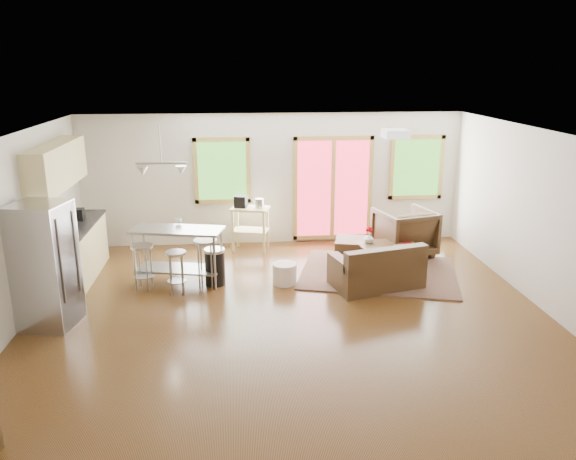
{
  "coord_description": "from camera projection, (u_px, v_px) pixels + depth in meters",
  "views": [
    {
      "loc": [
        -0.72,
        -7.44,
        3.51
      ],
      "look_at": [
        0.0,
        0.3,
        1.2
      ],
      "focal_mm": 35.0,
      "sensor_mm": 36.0,
      "label": 1
    }
  ],
  "objects": [
    {
      "name": "floor",
      "position": [
        290.0,
        315.0,
        8.17
      ],
      "size": [
        7.5,
        7.0,
        0.02
      ],
      "primitive_type": "cube",
      "color": "#3C240E",
      "rests_on": "ground"
    },
    {
      "name": "ceiling",
      "position": [
        290.0,
        134.0,
        7.42
      ],
      "size": [
        7.5,
        7.0,
        0.02
      ],
      "primitive_type": "cube",
      "color": "silver",
      "rests_on": "ground"
    },
    {
      "name": "back_wall",
      "position": [
        273.0,
        179.0,
        11.15
      ],
      "size": [
        7.5,
        0.02,
        2.6
      ],
      "primitive_type": "cube",
      "color": "beige",
      "rests_on": "ground"
    },
    {
      "name": "left_wall",
      "position": [
        9.0,
        237.0,
        7.46
      ],
      "size": [
        0.02,
        7.0,
        2.6
      ],
      "primitive_type": "cube",
      "color": "beige",
      "rests_on": "ground"
    },
    {
      "name": "right_wall",
      "position": [
        548.0,
        222.0,
        8.13
      ],
      "size": [
        0.02,
        7.0,
        2.6
      ],
      "primitive_type": "cube",
      "color": "beige",
      "rests_on": "ground"
    },
    {
      "name": "front_wall",
      "position": [
        333.0,
        354.0,
        4.45
      ],
      "size": [
        7.5,
        0.02,
        2.6
      ],
      "primitive_type": "cube",
      "color": "beige",
      "rests_on": "ground"
    },
    {
      "name": "window_left",
      "position": [
        222.0,
        171.0,
        10.95
      ],
      "size": [
        1.1,
        0.05,
        1.3
      ],
      "color": "#2D5E1E",
      "rests_on": "back_wall"
    },
    {
      "name": "french_doors",
      "position": [
        333.0,
        189.0,
        11.26
      ],
      "size": [
        1.6,
        0.05,
        2.1
      ],
      "color": "#C3263C",
      "rests_on": "back_wall"
    },
    {
      "name": "window_right",
      "position": [
        417.0,
        167.0,
        11.3
      ],
      "size": [
        1.1,
        0.05,
        1.3
      ],
      "color": "#2D5E1E",
      "rests_on": "back_wall"
    },
    {
      "name": "rug",
      "position": [
        378.0,
        273.0,
        9.77
      ],
      "size": [
        3.08,
        2.66,
        0.03
      ],
      "primitive_type": "cube",
      "rotation": [
        0.0,
        0.0,
        -0.28
      ],
      "color": "#4A5739",
      "rests_on": "floor"
    },
    {
      "name": "loveseat",
      "position": [
        377.0,
        270.0,
        9.08
      ],
      "size": [
        1.56,
        1.12,
        0.75
      ],
      "rotation": [
        0.0,
        0.0,
        0.25
      ],
      "color": "#332212",
      "rests_on": "floor"
    },
    {
      "name": "coffee_table",
      "position": [
        387.0,
        247.0,
        10.06
      ],
      "size": [
        1.1,
        0.75,
        0.41
      ],
      "rotation": [
        0.0,
        0.0,
        0.14
      ],
      "color": "#3C2C15",
      "rests_on": "floor"
    },
    {
      "name": "armchair",
      "position": [
        404.0,
        230.0,
        10.58
      ],
      "size": [
        1.16,
        1.12,
        0.99
      ],
      "primitive_type": "imported",
      "rotation": [
        0.0,
        0.0,
        3.4
      ],
      "color": "#332212",
      "rests_on": "floor"
    },
    {
      "name": "ottoman",
      "position": [
        352.0,
        250.0,
        10.36
      ],
      "size": [
        0.75,
        0.75,
        0.41
      ],
      "primitive_type": "cube",
      "rotation": [
        0.0,
        0.0,
        -0.25
      ],
      "color": "#332212",
      "rests_on": "floor"
    },
    {
      "name": "pouf",
      "position": [
        285.0,
        274.0,
        9.27
      ],
      "size": [
        0.5,
        0.5,
        0.35
      ],
      "primitive_type": "cylinder",
      "rotation": [
        0.0,
        0.0,
        0.3
      ],
      "color": "#F2E0CE",
      "rests_on": "floor"
    },
    {
      "name": "vase",
      "position": [
        369.0,
        237.0,
        10.09
      ],
      "size": [
        0.23,
        0.24,
        0.3
      ],
      "rotation": [
        0.0,
        0.0,
        -0.36
      ],
      "color": "silver",
      "rests_on": "coffee_table"
    },
    {
      "name": "book",
      "position": [
        403.0,
        238.0,
        9.93
      ],
      "size": [
        0.21,
        0.08,
        0.28
      ],
      "primitive_type": "imported",
      "rotation": [
        0.0,
        0.0,
        0.25
      ],
      "color": "#660D0C",
      "rests_on": "coffee_table"
    },
    {
      "name": "cabinets",
      "position": [
        69.0,
        227.0,
        9.21
      ],
      "size": [
        0.64,
        2.24,
        2.3
      ],
      "color": "#D5C57F",
      "rests_on": "floor"
    },
    {
      "name": "refrigerator",
      "position": [
        46.0,
        266.0,
        7.62
      ],
      "size": [
        0.82,
        0.81,
        1.75
      ],
      "rotation": [
        0.0,
        0.0,
        -0.21
      ],
      "color": "#B7BABC",
      "rests_on": "floor"
    },
    {
      "name": "island",
      "position": [
        178.0,
        246.0,
        9.19
      ],
      "size": [
        1.57,
        0.9,
        0.94
      ],
      "rotation": [
        0.0,
        0.0,
        -0.22
      ],
      "color": "#B7BABC",
      "rests_on": "floor"
    },
    {
      "name": "cup",
      "position": [
        178.0,
        220.0,
        9.35
      ],
      "size": [
        0.13,
        0.12,
        0.11
      ],
      "primitive_type": "imported",
      "rotation": [
        0.0,
        0.0,
        -0.33
      ],
      "color": "silver",
      "rests_on": "island"
    },
    {
      "name": "bar_stool_a",
      "position": [
        143.0,
        257.0,
        8.93
      ],
      "size": [
        0.42,
        0.42,
        0.75
      ],
      "rotation": [
        0.0,
        0.0,
        -0.22
      ],
      "color": "#B7BABC",
      "rests_on": "floor"
    },
    {
      "name": "bar_stool_b",
      "position": [
        176.0,
        262.0,
        8.78
      ],
      "size": [
        0.34,
        0.34,
        0.7
      ],
      "rotation": [
        0.0,
        0.0,
        0.02
      ],
      "color": "#B7BABC",
      "rests_on": "floor"
    },
    {
      "name": "bar_stool_c",
      "position": [
        206.0,
        252.0,
        9.04
      ],
      "size": [
        0.42,
        0.42,
        0.8
      ],
      "rotation": [
        0.0,
        0.0,
        -0.13
      ],
      "color": "#B7BABC",
      "rests_on": "floor"
    },
    {
      "name": "trash_can",
      "position": [
        215.0,
        266.0,
        9.2
      ],
      "size": [
        0.37,
        0.37,
        0.62
      ],
      "rotation": [
        0.0,
        0.0,
        -0.12
      ],
      "color": "black",
      "rests_on": "floor"
    },
    {
      "name": "kitchen_cart",
      "position": [
        249.0,
        214.0,
        10.79
      ],
      "size": [
        0.8,
        0.62,
        1.08
      ],
      "rotation": [
        0.0,
        0.0,
        -0.26
      ],
      "color": "#D5C57F",
      "rests_on": "floor"
    },
    {
      "name": "ceiling_flush",
      "position": [
        395.0,
        134.0,
        8.16
      ],
      "size": [
        0.35,
        0.35,
        0.12
      ],
      "primitive_type": "cube",
      "color": "white",
      "rests_on": "ceiling"
    },
    {
      "name": "pendant_light",
      "position": [
        162.0,
        170.0,
        8.89
      ],
      "size": [
        0.8,
        0.18,
        0.79
      ],
      "color": "gray",
      "rests_on": "ceiling"
    }
  ]
}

